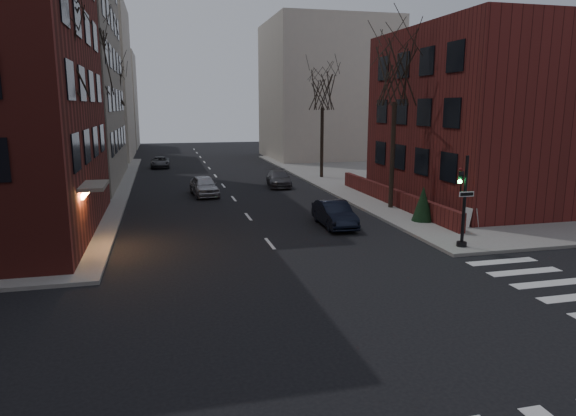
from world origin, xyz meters
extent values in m
plane|color=black|center=(0.00, 0.00, 0.00)|extent=(160.00, 160.00, 0.00)
cube|color=gray|center=(29.00, 30.00, 0.07)|extent=(44.00, 44.00, 0.15)
cube|color=#571B19|center=(16.50, 19.00, 5.50)|extent=(12.00, 14.00, 11.00)
cube|color=#571B19|center=(9.30, 19.00, 0.65)|extent=(0.35, 16.00, 1.00)
cube|color=#B4A998|center=(-15.00, 55.00, 9.00)|extent=(14.00, 16.00, 18.00)
cube|color=#B4A998|center=(15.00, 50.00, 8.00)|extent=(14.00, 14.00, 16.00)
cube|color=#B4A998|center=(-13.00, 72.00, 7.00)|extent=(10.00, 12.00, 14.00)
cylinder|color=black|center=(8.00, 9.00, 2.15)|extent=(0.14, 0.14, 4.00)
cylinder|color=black|center=(8.00, 9.00, 0.25)|extent=(0.44, 0.44, 0.20)
imported|color=black|center=(7.75, 9.00, 3.00)|extent=(0.16, 0.20, 1.00)
sphere|color=#19FF4C|center=(7.68, 8.95, 3.05)|extent=(0.18, 0.18, 0.18)
cube|color=white|center=(8.00, 8.88, 2.50)|extent=(0.70, 0.03, 0.22)
cylinder|color=#2D231C|center=(-8.80, 14.00, 3.47)|extent=(0.28, 0.28, 6.65)
cylinder|color=#2D231C|center=(-8.80, 26.00, 3.65)|extent=(0.28, 0.28, 7.00)
cylinder|color=#2D231C|center=(-8.80, 40.00, 3.30)|extent=(0.28, 0.28, 6.30)
cylinder|color=#2D231C|center=(8.80, 18.00, 3.30)|extent=(0.28, 0.28, 6.30)
cylinder|color=#2D231C|center=(8.80, 32.00, 3.12)|extent=(0.28, 0.28, 5.95)
cylinder|color=black|center=(-8.20, 22.00, 3.15)|extent=(0.12, 0.12, 6.00)
sphere|color=#FFA54C|center=(-8.20, 22.00, 6.25)|extent=(0.36, 0.36, 0.36)
cylinder|color=black|center=(-8.20, 42.00, 3.15)|extent=(0.12, 0.12, 6.00)
sphere|color=#FFA54C|center=(-8.20, 42.00, 6.25)|extent=(0.36, 0.36, 0.36)
imported|color=black|center=(4.00, 14.56, 0.67)|extent=(1.48, 4.07, 1.33)
imported|color=#A4A4A9|center=(-1.84, 25.75, 0.70)|extent=(2.05, 4.27, 1.41)
imported|color=#424247|center=(4.19, 28.58, 0.61)|extent=(2.18, 4.38, 1.22)
imported|color=#3C3C40|center=(-4.83, 43.76, 0.56)|extent=(1.92, 4.04, 1.11)
cube|color=silver|center=(10.50, 12.27, 0.65)|extent=(0.58, 0.71, 1.00)
cone|color=black|center=(8.82, 14.08, 1.09)|extent=(1.34, 1.34, 1.89)
camera|label=1|loc=(-4.65, -10.35, 6.22)|focal=32.00mm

